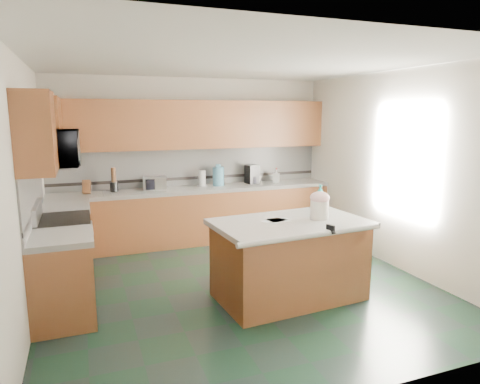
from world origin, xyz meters
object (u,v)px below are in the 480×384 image
treat_jar (319,210)px  knife_block (87,187)px  soap_bottle_island (320,198)px  coffee_maker (252,174)px  island_top (290,223)px  toaster_oven (155,183)px  island_base (289,262)px

treat_jar → knife_block: (-2.48, 2.61, -0.00)m
treat_jar → soap_bottle_island: bearing=58.5°
soap_bottle_island → coffee_maker: bearing=100.8°
treat_jar → coffee_maker: 2.65m
knife_block → island_top: bearing=-40.1°
coffee_maker → toaster_oven: bearing=172.0°
toaster_oven → island_top: bearing=-58.3°
island_top → coffee_maker: coffee_maker is taller
toaster_oven → island_base: bearing=-58.3°
island_top → knife_block: 3.34m
soap_bottle_island → toaster_oven: (-1.67, 2.28, -0.06)m
treat_jar → coffee_maker: size_ratio=0.66×
knife_block → coffee_maker: bearing=10.9°
treat_jar → toaster_oven: 2.99m
island_top → soap_bottle_island: size_ratio=5.10×
island_base → soap_bottle_island: 0.91m
soap_bottle_island → coffee_maker: size_ratio=1.03×
island_base → toaster_oven: bearing=108.8°
island_base → knife_block: size_ratio=7.81×
island_top → treat_jar: size_ratio=7.92×
knife_block → island_base: bearing=-40.1°
treat_jar → soap_bottle_island: size_ratio=0.64×
island_base → treat_jar: size_ratio=7.46×
island_top → coffee_maker: size_ratio=5.27×
treat_jar → knife_block: bearing=133.8°
island_base → soap_bottle_island: bearing=23.6°
soap_bottle_island → knife_block: soap_bottle_island is taller
soap_bottle_island → knife_block: 3.53m
island_base → coffee_maker: size_ratio=4.96×
treat_jar → coffee_maker: (0.23, 2.64, 0.05)m
soap_bottle_island → treat_jar: bearing=-110.4°
soap_bottle_island → coffee_maker: (0.02, 2.31, -0.01)m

